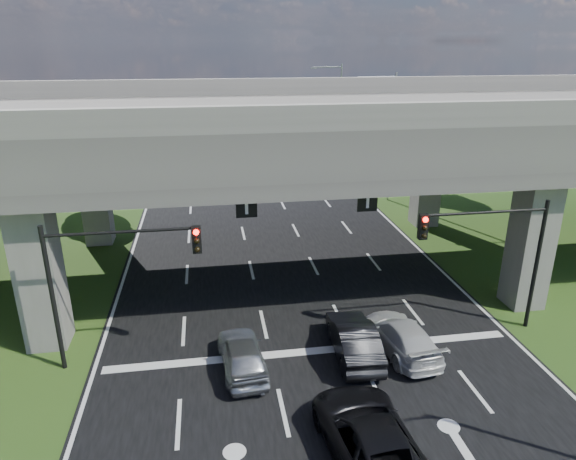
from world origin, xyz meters
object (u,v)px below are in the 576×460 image
object	(u,v)px
car_silver	(242,354)
signal_left	(109,269)
signal_right	(494,244)
streetlight_beyond	(337,105)
car_white	(401,336)
streetlight_far	(388,128)
car_trailing	(371,439)
car_dark	(354,339)

from	to	relation	value
car_silver	signal_left	bearing A→B (deg)	-18.98
signal_right	streetlight_beyond	size ratio (longest dim) A/B	0.60
signal_right	signal_left	bearing A→B (deg)	180.00
car_white	signal_left	bearing A→B (deg)	-10.77
signal_left	car_silver	size ratio (longest dim) A/B	1.46
signal_right	car_silver	xyz separation A→B (m)	(-10.83, -1.24, -3.46)
streetlight_beyond	car_white	size ratio (longest dim) A/B	2.15
signal_right	car_white	bearing A→B (deg)	-167.32
streetlight_far	car_white	bearing A→B (deg)	-107.11
signal_right	car_trailing	distance (m)	10.34
streetlight_beyond	car_silver	world-z (taller)	streetlight_beyond
car_dark	car_white	world-z (taller)	car_dark
car_silver	car_trailing	size ratio (longest dim) A/B	0.74
car_silver	car_white	distance (m)	6.64
streetlight_far	signal_left	bearing A→B (deg)	-131.78
car_silver	car_dark	size ratio (longest dim) A/B	0.91
signal_left	streetlight_beyond	bearing A→B (deg)	63.57
car_trailing	car_dark	bearing A→B (deg)	-105.38
streetlight_beyond	car_trailing	bearing A→B (deg)	-102.69
streetlight_far	car_trailing	world-z (taller)	streetlight_far
streetlight_far	streetlight_beyond	size ratio (longest dim) A/B	1.00
signal_left	car_trailing	distance (m)	11.10
car_trailing	streetlight_far	bearing A→B (deg)	-114.39
car_dark	signal_right	bearing A→B (deg)	-168.37
car_white	car_silver	bearing A→B (deg)	-3.54
streetlight_far	car_silver	distance (m)	25.52
signal_left	car_silver	bearing A→B (deg)	-14.37
streetlight_far	car_silver	bearing A→B (deg)	-121.60
streetlight_beyond	car_dark	xyz separation A→B (m)	(-8.52, -37.00, -5.07)
streetlight_beyond	car_silver	distance (m)	39.86
signal_right	car_white	world-z (taller)	signal_right
car_dark	car_trailing	size ratio (longest dim) A/B	0.81
signal_left	signal_right	bearing A→B (deg)	0.00
signal_right	car_dark	size ratio (longest dim) A/B	1.33
signal_right	signal_left	distance (m)	15.65
streetlight_beyond	car_trailing	distance (m)	43.91
car_silver	streetlight_far	bearing A→B (deg)	-126.21
signal_right	streetlight_beyond	bearing A→B (deg)	86.39
signal_right	car_dark	distance (m)	7.18
streetlight_far	car_dark	bearing A→B (deg)	-112.08
streetlight_beyond	car_silver	xyz separation A→B (m)	(-13.10, -37.29, -5.12)
car_trailing	car_white	bearing A→B (deg)	-123.85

